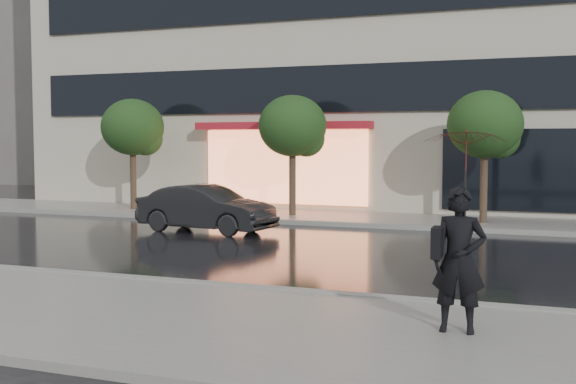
% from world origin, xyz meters
% --- Properties ---
extents(ground, '(120.00, 120.00, 0.00)m').
position_xyz_m(ground, '(0.00, 0.00, 0.00)').
color(ground, black).
rests_on(ground, ground).
extents(sidewalk_near, '(60.00, 4.50, 0.12)m').
position_xyz_m(sidewalk_near, '(0.00, -3.25, 0.06)').
color(sidewalk_near, slate).
rests_on(sidewalk_near, ground).
extents(sidewalk_far, '(60.00, 3.50, 0.12)m').
position_xyz_m(sidewalk_far, '(0.00, 10.25, 0.06)').
color(sidewalk_far, slate).
rests_on(sidewalk_far, ground).
extents(curb_near, '(60.00, 0.25, 0.14)m').
position_xyz_m(curb_near, '(0.00, -1.00, 0.07)').
color(curb_near, gray).
rests_on(curb_near, ground).
extents(curb_far, '(60.00, 0.25, 0.14)m').
position_xyz_m(curb_far, '(0.00, 8.50, 0.07)').
color(curb_far, gray).
rests_on(curb_far, ground).
extents(bg_building_left, '(14.00, 10.00, 12.00)m').
position_xyz_m(bg_building_left, '(-28.00, 26.00, 6.00)').
color(bg_building_left, '#59544F').
rests_on(bg_building_left, ground).
extents(tree_far_west, '(2.20, 2.20, 3.99)m').
position_xyz_m(tree_far_west, '(-8.94, 10.03, 2.92)').
color(tree_far_west, '#33261C').
rests_on(tree_far_west, ground).
extents(tree_mid_west, '(2.20, 2.20, 3.99)m').
position_xyz_m(tree_mid_west, '(-2.94, 10.03, 2.92)').
color(tree_mid_west, '#33261C').
rests_on(tree_mid_west, ground).
extents(tree_mid_east, '(2.20, 2.20, 3.99)m').
position_xyz_m(tree_mid_east, '(3.06, 10.03, 2.92)').
color(tree_mid_east, '#33261C').
rests_on(tree_mid_east, ground).
extents(parked_car, '(4.07, 1.84, 1.29)m').
position_xyz_m(parked_car, '(-4.06, 6.00, 0.65)').
color(parked_car, black).
rests_on(parked_car, ground).
extents(pedestrian_with_umbrella, '(1.05, 1.07, 2.57)m').
position_xyz_m(pedestrian_with_umbrella, '(4.01, -2.66, 1.80)').
color(pedestrian_with_umbrella, black).
rests_on(pedestrian_with_umbrella, sidewalk_near).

